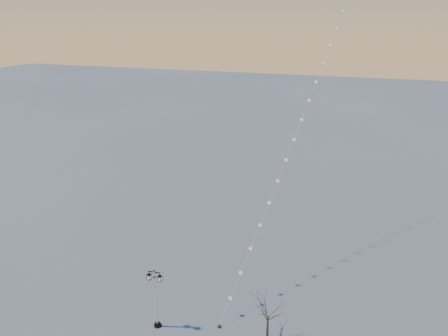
% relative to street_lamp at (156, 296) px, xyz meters
% --- Properties ---
extents(street_lamp, '(1.28, 0.56, 5.04)m').
position_rel_street_lamp_xyz_m(street_lamp, '(0.00, 0.00, 0.00)').
color(street_lamp, black).
rests_on(street_lamp, ground).
extents(bare_tree, '(2.06, 2.06, 3.42)m').
position_rel_street_lamp_xyz_m(bare_tree, '(8.25, 1.57, -0.42)').
color(bare_tree, '#453325').
rests_on(bare_tree, ground).
extents(kite_train, '(11.02, 46.74, 48.15)m').
position_rel_street_lamp_xyz_m(kite_train, '(9.75, 24.45, 21.21)').
color(kite_train, '#3A211A').
rests_on(kite_train, ground).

